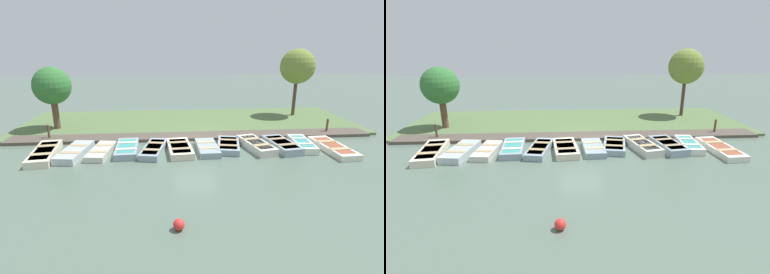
{
  "view_description": "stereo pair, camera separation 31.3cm",
  "coord_description": "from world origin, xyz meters",
  "views": [
    {
      "loc": [
        16.64,
        -1.6,
        5.77
      ],
      "look_at": [
        0.49,
        -0.24,
        0.65
      ],
      "focal_mm": 28.0,
      "sensor_mm": 36.0,
      "label": 1
    },
    {
      "loc": [
        16.67,
        -1.28,
        5.77
      ],
      "look_at": [
        0.49,
        -0.24,
        0.65
      ],
      "focal_mm": 28.0,
      "sensor_mm": 36.0,
      "label": 2
    }
  ],
  "objects": [
    {
      "name": "park_tree_far_left",
      "position": [
        -3.85,
        -9.14,
        3.01
      ],
      "size": [
        2.46,
        2.46,
        4.29
      ],
      "color": "brown",
      "rests_on": "ground_plane"
    },
    {
      "name": "rowboat_10",
      "position": [
        0.9,
        6.11,
        0.2
      ],
      "size": [
        2.79,
        1.23,
        0.39
      ],
      "rotation": [
        0.0,
        0.0,
        -0.1
      ],
      "color": "silver",
      "rests_on": "ground_plane"
    },
    {
      "name": "rowboat_0",
      "position": [
        1.23,
        -8.12,
        0.2
      ],
      "size": [
        3.58,
        1.56,
        0.4
      ],
      "rotation": [
        0.0,
        0.0,
        0.12
      ],
      "color": "beige",
      "rests_on": "ground_plane"
    },
    {
      "name": "buoy",
      "position": [
        8.33,
        -1.32,
        0.19
      ],
      "size": [
        0.38,
        0.38,
        0.38
      ],
      "color": "red",
      "rests_on": "ground_plane"
    },
    {
      "name": "rowboat_9",
      "position": [
        1.03,
        4.84,
        0.22
      ],
      "size": [
        2.94,
        1.56,
        0.44
      ],
      "rotation": [
        0.0,
        0.0,
        0.15
      ],
      "color": "#8C9EA8",
      "rests_on": "ground_plane"
    },
    {
      "name": "dock_walkway",
      "position": [
        -1.45,
        0.0,
        0.09
      ],
      "size": [
        1.48,
        22.73,
        0.18
      ],
      "color": "#51473D",
      "rests_on": "ground_plane"
    },
    {
      "name": "rowboat_6",
      "position": [
        1.04,
        0.58,
        0.17
      ],
      "size": [
        2.65,
        1.17,
        0.35
      ],
      "rotation": [
        0.0,
        0.0,
        0.02
      ],
      "color": "#8C9EA8",
      "rests_on": "ground_plane"
    },
    {
      "name": "rowboat_1",
      "position": [
        1.18,
        -6.59,
        0.2
      ],
      "size": [
        3.1,
        1.48,
        0.4
      ],
      "rotation": [
        0.0,
        0.0,
        -0.13
      ],
      "color": "#B2BCC1",
      "rests_on": "ground_plane"
    },
    {
      "name": "rowboat_5",
      "position": [
        1.06,
        -0.97,
        0.19
      ],
      "size": [
        2.96,
        1.45,
        0.39
      ],
      "rotation": [
        0.0,
        0.0,
        0.08
      ],
      "color": "beige",
      "rests_on": "ground_plane"
    },
    {
      "name": "mooring_post_near",
      "position": [
        -1.56,
        -8.87,
        0.52
      ],
      "size": [
        0.13,
        0.13,
        1.03
      ],
      "color": "brown",
      "rests_on": "ground_plane"
    },
    {
      "name": "rowboat_2",
      "position": [
        1.06,
        -5.22,
        0.16
      ],
      "size": [
        2.82,
        1.26,
        0.33
      ],
      "rotation": [
        0.0,
        0.0,
        -0.11
      ],
      "color": "beige",
      "rests_on": "ground_plane"
    },
    {
      "name": "mooring_post_far",
      "position": [
        -1.56,
        8.88,
        0.52
      ],
      "size": [
        0.13,
        0.13,
        1.03
      ],
      "color": "brown",
      "rests_on": "ground_plane"
    },
    {
      "name": "rowboat_7",
      "position": [
        0.74,
        1.83,
        0.18
      ],
      "size": [
        2.83,
        1.71,
        0.37
      ],
      "rotation": [
        0.0,
        0.0,
        -0.2
      ],
      "color": "#8C9EA8",
      "rests_on": "ground_plane"
    },
    {
      "name": "rowboat_8",
      "position": [
        0.95,
        3.39,
        0.22
      ],
      "size": [
        3.17,
        1.7,
        0.44
      ],
      "rotation": [
        0.0,
        0.0,
        0.21
      ],
      "color": "beige",
      "rests_on": "ground_plane"
    },
    {
      "name": "shore_bank",
      "position": [
        -5.0,
        0.0,
        0.08
      ],
      "size": [
        8.0,
        24.0,
        0.16
      ],
      "color": "#567042",
      "rests_on": "ground_plane"
    },
    {
      "name": "rowboat_11",
      "position": [
        1.58,
        7.59,
        0.17
      ],
      "size": [
        3.53,
        1.38,
        0.35
      ],
      "rotation": [
        0.0,
        0.0,
        0.06
      ],
      "color": "silver",
      "rests_on": "ground_plane"
    },
    {
      "name": "rowboat_3",
      "position": [
        0.84,
        -3.88,
        0.19
      ],
      "size": [
        2.93,
        1.3,
        0.38
      ],
      "rotation": [
        0.0,
        0.0,
        0.05
      ],
      "color": "#8C9EA8",
      "rests_on": "ground_plane"
    },
    {
      "name": "ground_plane",
      "position": [
        0.0,
        0.0,
        0.0
      ],
      "size": [
        80.0,
        80.0,
        0.0
      ],
      "primitive_type": "plane",
      "color": "#566B5B"
    },
    {
      "name": "park_tree_left",
      "position": [
        -6.34,
        8.56,
        4.0
      ],
      "size": [
        2.67,
        2.67,
        5.36
      ],
      "color": "#4C3828",
      "rests_on": "ground_plane"
    },
    {
      "name": "rowboat_4",
      "position": [
        1.01,
        -2.39,
        0.18
      ],
      "size": [
        3.15,
        1.55,
        0.36
      ],
      "rotation": [
        0.0,
        0.0,
        -0.18
      ],
      "color": "#8C9EA8",
      "rests_on": "ground_plane"
    }
  ]
}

